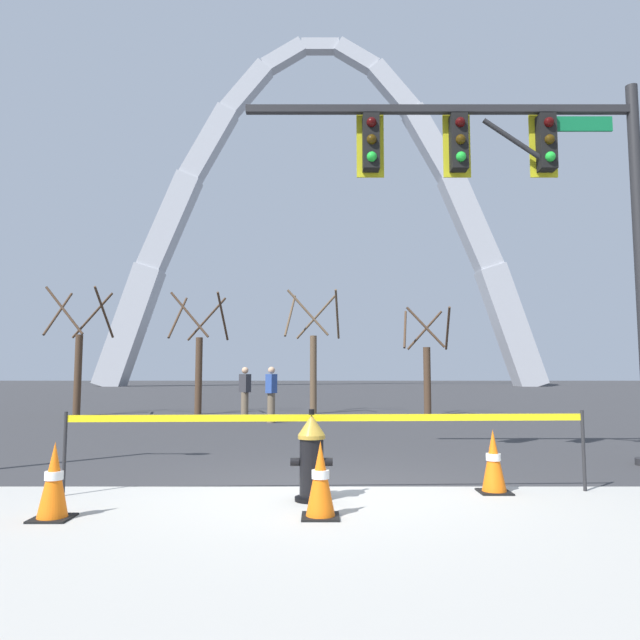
% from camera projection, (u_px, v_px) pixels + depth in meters
% --- Properties ---
extents(ground_plane, '(240.00, 240.00, 0.00)m').
position_uv_depth(ground_plane, '(322.00, 491.00, 6.82)').
color(ground_plane, '#333335').
extents(sidewalk_near_curb, '(40.00, 8.00, 0.01)m').
position_uv_depth(sidewalk_near_curb, '(323.00, 635.00, 3.04)').
color(sidewalk_near_curb, '#A8A59E').
rests_on(sidewalk_near_curb, ground).
extents(fire_hydrant, '(0.46, 0.48, 0.99)m').
position_uv_depth(fire_hydrant, '(312.00, 458.00, 6.29)').
color(fire_hydrant, black).
rests_on(fire_hydrant, ground).
extents(caution_tape_barrier, '(6.04, 0.31, 0.95)m').
position_uv_depth(caution_tape_barrier, '(330.00, 435.00, 6.68)').
color(caution_tape_barrier, '#232326').
rests_on(caution_tape_barrier, ground).
extents(traffic_cone_by_hydrant, '(0.36, 0.36, 0.73)m').
position_uv_depth(traffic_cone_by_hydrant, '(321.00, 480.00, 5.53)').
color(traffic_cone_by_hydrant, black).
rests_on(traffic_cone_by_hydrant, ground).
extents(traffic_cone_mid_sidewalk, '(0.36, 0.36, 0.73)m').
position_uv_depth(traffic_cone_mid_sidewalk, '(495.00, 462.00, 6.69)').
color(traffic_cone_mid_sidewalk, black).
rests_on(traffic_cone_mid_sidewalk, ground).
extents(traffic_cone_curb_edge, '(0.36, 0.36, 0.73)m').
position_uv_depth(traffic_cone_curb_edge, '(55.00, 481.00, 5.47)').
color(traffic_cone_curb_edge, black).
rests_on(traffic_cone_curb_edge, ground).
extents(traffic_signal_gantry, '(6.42, 0.44, 6.00)m').
position_uv_depth(traffic_signal_gantry, '(527.00, 190.00, 9.12)').
color(traffic_signal_gantry, '#232326').
rests_on(traffic_signal_gantry, ground).
extents(monument_arch, '(51.62, 3.09, 42.38)m').
position_uv_depth(monument_arch, '(321.00, 228.00, 68.02)').
color(monument_arch, '#B2B5BC').
rests_on(monument_arch, ground).
extents(tree_far_left, '(1.96, 1.97, 4.25)m').
position_uv_depth(tree_far_left, '(79.00, 359.00, 19.38)').
color(tree_far_left, '#473323').
rests_on(tree_far_left, ground).
extents(tree_left_mid, '(1.93, 1.94, 4.18)m').
position_uv_depth(tree_left_mid, '(200.00, 360.00, 20.12)').
color(tree_left_mid, '#473323').
rests_on(tree_left_mid, ground).
extents(tree_center_left, '(1.99, 2.00, 4.31)m').
position_uv_depth(tree_center_left, '(314.00, 359.00, 20.48)').
color(tree_center_left, brown).
rests_on(tree_center_left, ground).
extents(tree_center_right, '(1.67, 1.67, 3.59)m').
position_uv_depth(tree_center_right, '(428.00, 368.00, 19.31)').
color(tree_center_right, '#473323').
rests_on(tree_center_right, ground).
extents(pedestrian_walking_left, '(0.38, 0.38, 1.59)m').
position_uv_depth(pedestrian_walking_left, '(246.00, 393.00, 17.19)').
color(pedestrian_walking_left, brown).
rests_on(pedestrian_walking_left, ground).
extents(pedestrian_standing_center, '(0.32, 0.39, 1.59)m').
position_uv_depth(pedestrian_standing_center, '(272.00, 394.00, 16.46)').
color(pedestrian_standing_center, brown).
rests_on(pedestrian_standing_center, ground).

